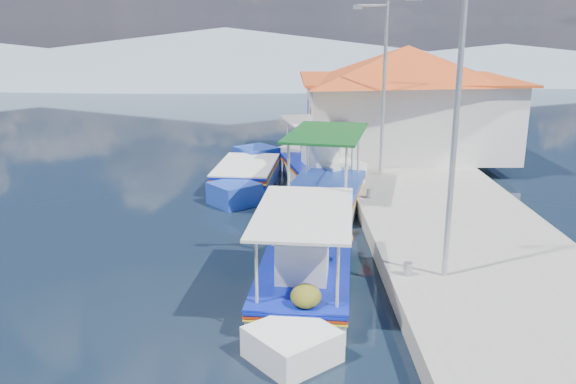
{
  "coord_description": "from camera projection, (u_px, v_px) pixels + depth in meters",
  "views": [
    {
      "loc": [
        1.09,
        -10.15,
        5.85
      ],
      "look_at": [
        1.22,
        5.88,
        1.3
      ],
      "focal_mm": 37.67,
      "sensor_mm": 36.0,
      "label": 1
    }
  ],
  "objects": [
    {
      "name": "caique_blue_hull",
      "position": [
        246.0,
        176.0,
        22.28
      ],
      "size": [
        2.48,
        6.77,
        1.21
      ],
      "rotation": [
        0.0,
        0.0,
        0.11
      ],
      "color": "#1C3DAB",
      "rests_on": "ground"
    },
    {
      "name": "lamp_post_near",
      "position": [
        451.0,
        123.0,
        12.26
      ],
      "size": [
        1.21,
        0.14,
        6.0
      ],
      "color": "#A5A8AD",
      "rests_on": "quay"
    },
    {
      "name": "quay",
      "position": [
        453.0,
        226.0,
        17.1
      ],
      "size": [
        5.0,
        44.0,
        0.5
      ],
      "primitive_type": "cube",
      "color": "gray",
      "rests_on": "ground"
    },
    {
      "name": "mountain_ridge",
      "position": [
        334.0,
        58.0,
        64.71
      ],
      "size": [
        171.4,
        96.0,
        5.5
      ],
      "color": "slate",
      "rests_on": "ground"
    },
    {
      "name": "ground",
      "position": [
        226.0,
        344.0,
        11.35
      ],
      "size": [
        160.0,
        160.0,
        0.0
      ],
      "primitive_type": "plane",
      "color": "black",
      "rests_on": "ground"
    },
    {
      "name": "caique_green_canopy",
      "position": [
        325.0,
        194.0,
        19.65
      ],
      "size": [
        3.27,
        7.19,
        2.76
      ],
      "rotation": [
        0.0,
        0.0,
        0.23
      ],
      "color": "white",
      "rests_on": "ground"
    },
    {
      "name": "bollards",
      "position": [
        384.0,
        221.0,
        16.25
      ],
      "size": [
        0.2,
        17.2,
        0.3
      ],
      "color": "#A5A8AD",
      "rests_on": "quay"
    },
    {
      "name": "lamp_post_far",
      "position": [
        381.0,
        81.0,
        20.91
      ],
      "size": [
        1.21,
        0.14,
        6.0
      ],
      "color": "#A5A8AD",
      "rests_on": "quay"
    },
    {
      "name": "harbor_building",
      "position": [
        406.0,
        98.0,
        25.07
      ],
      "size": [
        10.49,
        10.49,
        4.4
      ],
      "color": "silver",
      "rests_on": "quay"
    },
    {
      "name": "main_caique",
      "position": [
        303.0,
        280.0,
        13.12
      ],
      "size": [
        2.48,
        6.79,
        2.25
      ],
      "rotation": [
        0.0,
        0.0,
        0.12
      ],
      "color": "white",
      "rests_on": "ground"
    },
    {
      "name": "caique_far",
      "position": [
        318.0,
        169.0,
        22.8
      ],
      "size": [
        3.02,
        7.04,
        2.51
      ],
      "rotation": [
        0.0,
        0.0,
        -0.2
      ],
      "color": "white",
      "rests_on": "ground"
    }
  ]
}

